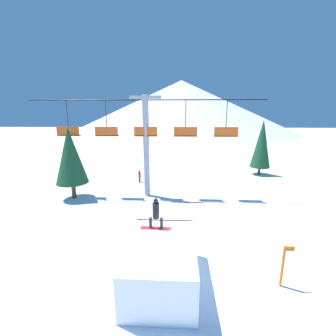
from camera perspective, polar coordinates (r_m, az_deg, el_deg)
The scene contains 9 objects.
ground_plane at distance 10.81m, azimuth 4.84°, elevation -24.26°, with size 220.00×220.00×0.00m, color white.
mountain_ridge at distance 88.19m, azimuth 3.36°, elevation 15.27°, with size 82.59×82.59×18.91m.
snow_ramp at distance 9.63m, azimuth -1.68°, elevation -23.01°, with size 2.63×3.97×1.76m.
snowboarder at distance 9.84m, azimuth -3.09°, elevation -11.53°, with size 1.36×0.28×1.39m.
chairlift at distance 17.93m, azimuth -5.60°, elevation 7.34°, with size 18.21×0.48×8.08m.
pine_tree_near at distance 19.02m, azimuth -23.58°, elevation 2.85°, with size 2.46×2.46×5.69m.
pine_tree_far at distance 26.78m, azimuth 22.69°, elevation 5.66°, with size 2.14×2.14×6.08m.
trail_marker at distance 10.44m, azimuth 27.19°, elevation -21.05°, with size 0.41×0.10×1.77m.
distant_skier at distance 22.46m, azimuth -7.23°, elevation -1.99°, with size 0.24×0.24×1.23m.
Camera 1 is at (-0.39, -8.55, 6.60)m, focal length 24.00 mm.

